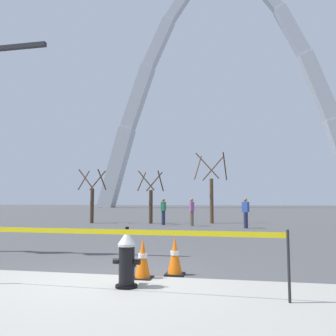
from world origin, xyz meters
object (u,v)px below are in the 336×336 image
at_px(traffic_cone_mid_sidewalk, 143,259).
at_px(pedestrian_walking_left, 246,213).
at_px(traffic_cone_by_hydrant, 175,256).
at_px(pedestrian_walking_right, 163,211).
at_px(monument_arch, 224,98).
at_px(fire_hydrant, 127,259).
at_px(pedestrian_standing_center, 192,212).

relative_size(traffic_cone_mid_sidewalk, pedestrian_walking_left, 0.46).
relative_size(traffic_cone_by_hydrant, pedestrian_walking_left, 0.46).
bearing_deg(pedestrian_walking_right, traffic_cone_mid_sidewalk, -79.61).
height_order(monument_arch, pedestrian_walking_left, monument_arch).
height_order(fire_hydrant, traffic_cone_by_hydrant, fire_hydrant).
height_order(traffic_cone_by_hydrant, pedestrian_walking_left, pedestrian_walking_left).
bearing_deg(pedestrian_walking_right, pedestrian_standing_center, -16.43).
bearing_deg(pedestrian_standing_center, pedestrian_walking_right, 163.57).
relative_size(pedestrian_walking_left, pedestrian_walking_right, 1.00).
xyz_separation_m(traffic_cone_by_hydrant, pedestrian_walking_right, (-3.14, 13.84, 0.46)).
relative_size(traffic_cone_by_hydrant, pedestrian_standing_center, 0.46).
relative_size(traffic_cone_by_hydrant, monument_arch, 0.01).
xyz_separation_m(monument_arch, pedestrian_walking_right, (-1.97, -55.38, -23.39)).
bearing_deg(fire_hydrant, pedestrian_walking_right, 99.61).
height_order(fire_hydrant, monument_arch, monument_arch).
height_order(traffic_cone_by_hydrant, pedestrian_walking_right, pedestrian_walking_right).
bearing_deg(traffic_cone_mid_sidewalk, traffic_cone_by_hydrant, 40.31).
bearing_deg(pedestrian_walking_right, monument_arch, 87.96).
relative_size(pedestrian_walking_left, pedestrian_standing_center, 1.00).
xyz_separation_m(traffic_cone_mid_sidewalk, monument_arch, (-0.65, 69.65, 23.85)).
relative_size(pedestrian_standing_center, pedestrian_walking_right, 1.00).
height_order(traffic_cone_mid_sidewalk, pedestrian_standing_center, pedestrian_standing_center).
relative_size(fire_hydrant, pedestrian_standing_center, 0.62).
distance_m(fire_hydrant, pedestrian_standing_center, 14.47).
bearing_deg(pedestrian_walking_left, traffic_cone_by_hydrant, -97.69).
bearing_deg(pedestrian_standing_center, traffic_cone_mid_sidewalk, -86.51).
distance_m(pedestrian_standing_center, pedestrian_walking_right, 1.86).
distance_m(traffic_cone_mid_sidewalk, pedestrian_walking_left, 12.84).
height_order(monument_arch, pedestrian_walking_right, monument_arch).
distance_m(pedestrian_walking_left, pedestrian_walking_right, 5.06).
bearing_deg(monument_arch, pedestrian_standing_center, -90.19).
bearing_deg(pedestrian_walking_left, fire_hydrant, -99.57).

